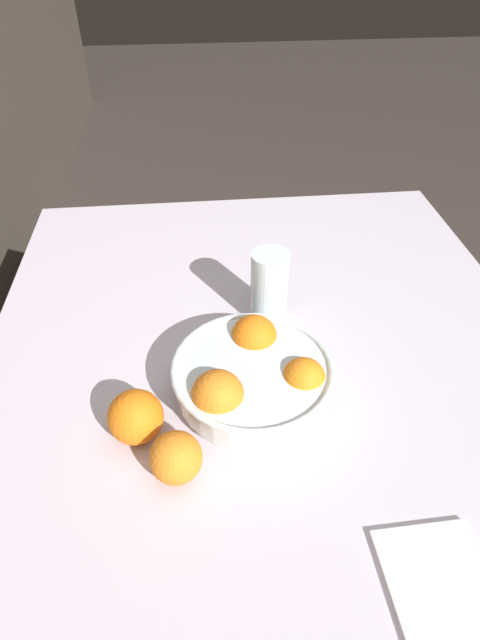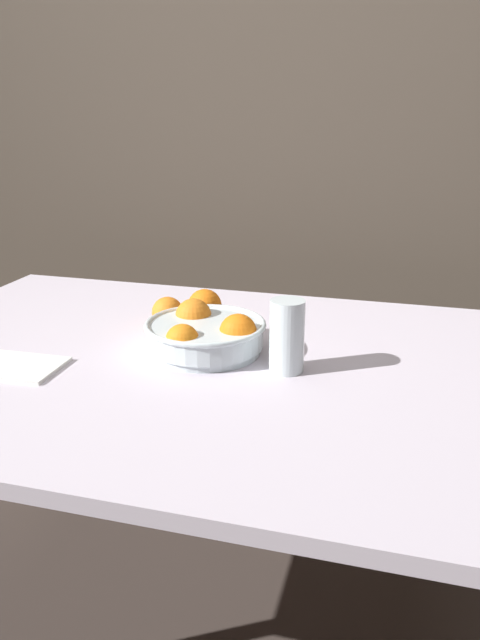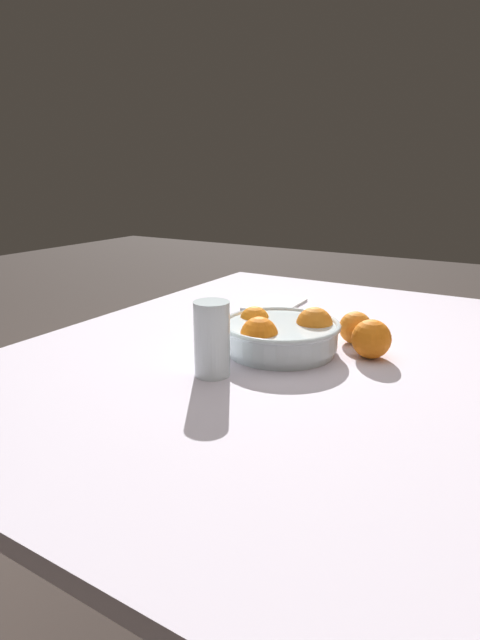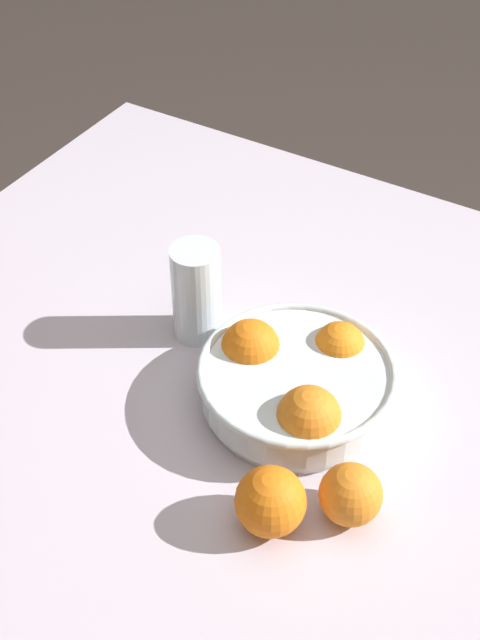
% 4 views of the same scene
% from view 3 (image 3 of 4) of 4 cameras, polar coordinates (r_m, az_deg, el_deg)
% --- Properties ---
extents(ground_plane, '(12.00, 12.00, 0.00)m').
position_cam_3_polar(ground_plane, '(1.57, 3.01, -29.32)').
color(ground_plane, '#3D332D').
extents(dining_table, '(1.43, 1.02, 0.74)m').
position_cam_3_polar(dining_table, '(1.18, 3.50, -5.82)').
color(dining_table, silver).
rests_on(dining_table, ground_plane).
extents(fruit_bowl, '(0.26, 0.26, 0.10)m').
position_cam_3_polar(fruit_bowl, '(1.10, 4.62, -1.55)').
color(fruit_bowl, silver).
rests_on(fruit_bowl, dining_table).
extents(juice_glass, '(0.07, 0.07, 0.15)m').
position_cam_3_polar(juice_glass, '(0.96, -3.22, -2.56)').
color(juice_glass, '#F4A314').
rests_on(juice_glass, dining_table).
extents(orange_loose_near_bowl, '(0.08, 0.08, 0.08)m').
position_cam_3_polar(orange_loose_near_bowl, '(1.18, 13.05, -0.86)').
color(orange_loose_near_bowl, orange).
rests_on(orange_loose_near_bowl, dining_table).
extents(orange_loose_front, '(0.08, 0.08, 0.08)m').
position_cam_3_polar(orange_loose_front, '(1.09, 14.77, -2.11)').
color(orange_loose_front, orange).
rests_on(orange_loose_front, dining_table).
extents(napkin, '(0.20, 0.14, 0.01)m').
position_cam_3_polar(napkin, '(1.49, 3.99, 1.81)').
color(napkin, white).
rests_on(napkin, dining_table).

